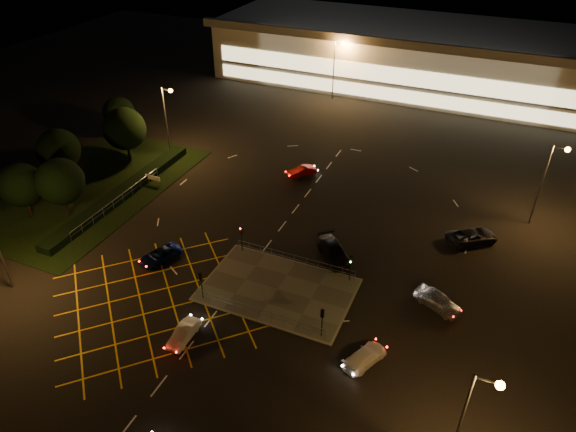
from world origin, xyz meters
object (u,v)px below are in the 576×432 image
at_px(car_circ_red, 302,171).
at_px(signal_se, 322,317).
at_px(signal_sw, 201,280).
at_px(car_approach_white, 365,357).
at_px(car_right_silver, 438,300).
at_px(car_east_grey, 472,236).
at_px(signal_nw, 241,234).
at_px(car_left_blue, 160,255).
at_px(car_queue_white, 184,333).
at_px(signal_ne, 351,263).
at_px(car_far_dkgrey, 334,251).

bearing_deg(car_circ_red, signal_se, -20.97).
xyz_separation_m(signal_sw, car_approach_white, (16.27, -1.17, -1.74)).
xyz_separation_m(car_right_silver, car_east_grey, (1.66, 11.69, -0.01)).
bearing_deg(car_right_silver, signal_nw, 115.76).
distance_m(signal_sw, car_left_blue, 8.14).
xyz_separation_m(car_queue_white, car_circ_red, (-1.52, 30.89, 0.01)).
bearing_deg(car_circ_red, car_queue_white, -43.74).
bearing_deg(signal_nw, car_left_blue, -147.18).
relative_size(car_left_blue, car_approach_white, 1.03).
bearing_deg(signal_nw, car_approach_white, -29.39).
bearing_deg(car_left_blue, car_queue_white, -25.66).
bearing_deg(signal_nw, car_right_silver, -0.51).
height_order(signal_se, car_east_grey, signal_se).
height_order(signal_sw, car_east_grey, signal_sw).
bearing_deg(car_east_grey, car_left_blue, 80.34).
bearing_deg(car_east_grey, signal_sw, 92.80).
bearing_deg(signal_sw, signal_ne, -146.35).
relative_size(signal_sw, car_east_grey, 0.56).
relative_size(signal_sw, car_right_silver, 0.68).
xyz_separation_m(signal_sw, car_right_silver, (20.63, 7.80, -1.58)).
height_order(car_right_silver, car_circ_red, car_right_silver).
bearing_deg(signal_ne, car_approach_white, -65.03).
height_order(signal_nw, car_circ_red, signal_nw).
bearing_deg(signal_ne, car_circ_red, 124.69).
xyz_separation_m(car_left_blue, car_far_dkgrey, (16.51, 7.66, 0.18)).
height_order(signal_sw, signal_ne, same).
bearing_deg(car_left_blue, signal_se, 9.41).
relative_size(car_circ_red, car_east_grey, 0.68).
height_order(car_left_blue, car_circ_red, car_circ_red).
bearing_deg(car_left_blue, car_east_grey, 47.94).
distance_m(car_queue_white, car_east_grey, 32.35).
distance_m(signal_nw, car_far_dkgrey, 9.89).
bearing_deg(signal_sw, car_approach_white, 175.87).
xyz_separation_m(signal_ne, car_approach_white, (4.27, -9.16, -1.74)).
xyz_separation_m(signal_nw, car_queue_white, (1.10, -12.95, -1.74)).
relative_size(car_far_dkgrey, car_right_silver, 1.18).
distance_m(car_far_dkgrey, car_right_silver, 11.78).
xyz_separation_m(car_left_blue, car_right_silver, (27.85, 4.47, 0.17)).
distance_m(signal_se, car_approach_white, 4.75).
bearing_deg(signal_ne, car_right_silver, -1.23).
distance_m(car_circ_red, car_east_grey, 23.60).
height_order(car_circ_red, car_east_grey, car_east_grey).
relative_size(signal_nw, car_left_blue, 0.71).
relative_size(signal_se, car_east_grey, 0.56).
relative_size(signal_ne, car_far_dkgrey, 0.58).
xyz_separation_m(signal_ne, car_left_blue, (-19.22, -4.66, -1.75)).
bearing_deg(car_queue_white, car_circ_red, 91.82).
bearing_deg(signal_nw, signal_se, -33.65).
bearing_deg(car_east_grey, car_circ_red, 35.81).
bearing_deg(car_far_dkgrey, car_approach_white, -100.45).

